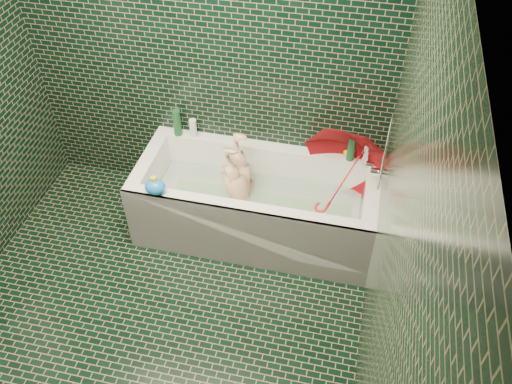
% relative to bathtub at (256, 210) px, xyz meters
% --- Properties ---
extents(floor, '(2.80, 2.80, 0.00)m').
position_rel_bathtub_xyz_m(floor, '(-0.45, -1.01, -0.21)').
color(floor, black).
rests_on(floor, ground).
extents(wall_back, '(2.80, 0.00, 2.80)m').
position_rel_bathtub_xyz_m(wall_back, '(-0.45, 0.39, 1.04)').
color(wall_back, black).
rests_on(wall_back, floor).
extents(wall_right, '(0.00, 2.80, 2.80)m').
position_rel_bathtub_xyz_m(wall_right, '(0.85, -1.01, 1.04)').
color(wall_right, black).
rests_on(wall_right, floor).
extents(bathtub, '(1.70, 0.75, 0.55)m').
position_rel_bathtub_xyz_m(bathtub, '(0.00, 0.00, 0.00)').
color(bathtub, white).
rests_on(bathtub, floor).
extents(bath_mat, '(1.35, 0.47, 0.01)m').
position_rel_bathtub_xyz_m(bath_mat, '(0.00, 0.02, -0.06)').
color(bath_mat, '#51CC28').
rests_on(bath_mat, bathtub).
extents(water, '(1.48, 0.53, 0.00)m').
position_rel_bathtub_xyz_m(water, '(0.00, 0.02, 0.09)').
color(water, silver).
rests_on(water, bathtub).
extents(faucet, '(0.18, 0.19, 0.55)m').
position_rel_bathtub_xyz_m(faucet, '(0.81, 0.01, 0.56)').
color(faucet, silver).
rests_on(faucet, wall_right).
extents(child, '(1.00, 0.51, 0.30)m').
position_rel_bathtub_xyz_m(child, '(-0.12, 0.04, 0.10)').
color(child, '#D8AA87').
rests_on(child, bathtub).
extents(umbrella, '(1.03, 1.02, 0.89)m').
position_rel_bathtub_xyz_m(umbrella, '(0.60, 0.07, 0.36)').
color(umbrella, red).
rests_on(umbrella, bathtub).
extents(soap_bottle_a, '(0.13, 0.13, 0.28)m').
position_rel_bathtub_xyz_m(soap_bottle_a, '(0.79, 0.35, 0.34)').
color(soap_bottle_a, white).
rests_on(soap_bottle_a, bathtub).
extents(soap_bottle_b, '(0.09, 0.10, 0.19)m').
position_rel_bathtub_xyz_m(soap_bottle_b, '(0.76, 0.31, 0.34)').
color(soap_bottle_b, '#50217C').
rests_on(soap_bottle_b, bathtub).
extents(soap_bottle_c, '(0.18, 0.18, 0.18)m').
position_rel_bathtub_xyz_m(soap_bottle_c, '(0.79, 0.32, 0.34)').
color(soap_bottle_c, '#154B26').
rests_on(soap_bottle_c, bathtub).
extents(bottle_right_tall, '(0.07, 0.07, 0.19)m').
position_rel_bathtub_xyz_m(bottle_right_tall, '(0.61, 0.32, 0.44)').
color(bottle_right_tall, '#154B26').
rests_on(bottle_right_tall, bathtub).
extents(bottle_right_pump, '(0.05, 0.05, 0.17)m').
position_rel_bathtub_xyz_m(bottle_right_pump, '(0.72, 0.31, 0.42)').
color(bottle_right_pump, silver).
rests_on(bottle_right_pump, bathtub).
extents(bottle_left_tall, '(0.06, 0.06, 0.21)m').
position_rel_bathtub_xyz_m(bottle_left_tall, '(-0.67, 0.33, 0.44)').
color(bottle_left_tall, '#154B26').
rests_on(bottle_left_tall, bathtub).
extents(bottle_left_short, '(0.06, 0.06, 0.15)m').
position_rel_bathtub_xyz_m(bottle_left_short, '(-0.55, 0.32, 0.41)').
color(bottle_left_short, white).
rests_on(bottle_left_short, bathtub).
extents(rubber_duck, '(0.10, 0.07, 0.08)m').
position_rel_bathtub_xyz_m(rubber_duck, '(0.61, 0.35, 0.38)').
color(rubber_duck, yellow).
rests_on(rubber_duck, bathtub).
extents(bath_toy, '(0.15, 0.13, 0.14)m').
position_rel_bathtub_xyz_m(bath_toy, '(-0.61, -0.32, 0.40)').
color(bath_toy, blue).
rests_on(bath_toy, bathtub).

